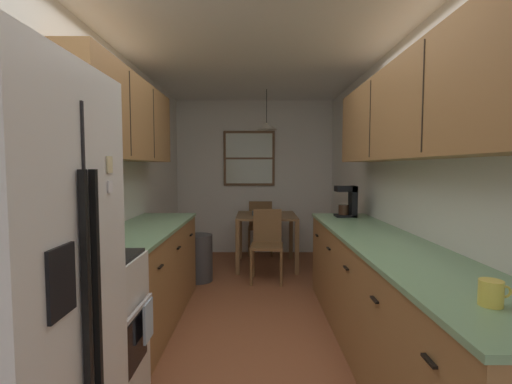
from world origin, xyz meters
TOP-DOWN VIEW (x-y plane):
  - ground_plane at (0.00, 1.00)m, footprint 12.00×12.00m
  - wall_left at (-1.35, 1.00)m, footprint 0.10×9.00m
  - wall_right at (1.35, 1.00)m, footprint 0.10×9.00m
  - wall_back at (0.00, 3.65)m, footprint 4.40×0.10m
  - ceiling_slab at (0.00, 1.00)m, footprint 4.40×9.00m
  - stove_range at (-0.99, -0.47)m, footprint 0.66×0.65m
  - microwave_over_range at (-1.11, -0.47)m, footprint 0.39×0.63m
  - counter_left at (-1.00, 0.82)m, footprint 0.64×1.93m
  - upper_cabinets_left at (-1.14, 0.77)m, footprint 0.33×2.01m
  - counter_right at (1.00, 0.15)m, footprint 0.64×3.23m
  - upper_cabinets_right at (1.14, 0.10)m, footprint 0.33×2.91m
  - dining_table at (0.18, 2.74)m, footprint 0.85×0.89m
  - dining_chair_near at (0.17, 2.09)m, footprint 0.43×0.43m
  - dining_chair_far at (0.10, 3.39)m, footprint 0.41×0.41m
  - pendant_light at (0.18, 2.74)m, footprint 0.30×0.30m
  - back_window at (-0.09, 3.58)m, footprint 0.85×0.05m
  - trash_bin at (-0.70, 2.05)m, footprint 0.34×0.34m
  - storage_canister at (-1.00, 0.11)m, footprint 0.11×0.11m
  - dish_towel at (-0.64, -0.31)m, footprint 0.02×0.16m
  - coffee_maker at (1.04, 1.47)m, footprint 0.22×0.18m
  - mug_by_coffeemaker at (0.94, -1.09)m, footprint 0.13×0.09m
  - table_serving_bowl at (0.08, 2.67)m, footprint 0.22×0.22m

SIDE VIEW (x-z plane):
  - ground_plane at x=0.00m, z-range 0.00..0.00m
  - trash_bin at x=-0.70m, z-range 0.00..0.59m
  - counter_right at x=1.00m, z-range 0.00..0.90m
  - counter_left at x=-1.00m, z-range 0.00..0.90m
  - stove_range at x=-0.99m, z-range -0.08..1.02m
  - dish_towel at x=-0.64m, z-range 0.38..0.62m
  - dining_chair_near at x=0.17m, z-range 0.05..0.95m
  - dining_chair_far at x=0.10m, z-range 0.05..0.95m
  - dining_table at x=0.18m, z-range 0.26..1.02m
  - table_serving_bowl at x=0.08m, z-range 0.76..0.82m
  - mug_by_coffeemaker at x=0.94m, z-range 0.90..1.00m
  - storage_canister at x=-1.00m, z-range 0.90..1.11m
  - coffee_maker at x=1.04m, z-range 0.91..1.25m
  - wall_left at x=-1.35m, z-range 0.00..2.55m
  - wall_right at x=1.35m, z-range 0.00..2.55m
  - wall_back at x=0.00m, z-range 0.00..2.55m
  - back_window at x=-0.09m, z-range 1.14..2.05m
  - microwave_over_range at x=-1.11m, z-range 1.48..1.84m
  - upper_cabinets_right at x=1.14m, z-range 1.50..2.19m
  - upper_cabinets_left at x=-1.14m, z-range 1.50..2.23m
  - pendant_light at x=0.18m, z-range 1.74..2.32m
  - ceiling_slab at x=0.00m, z-range 2.55..2.63m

